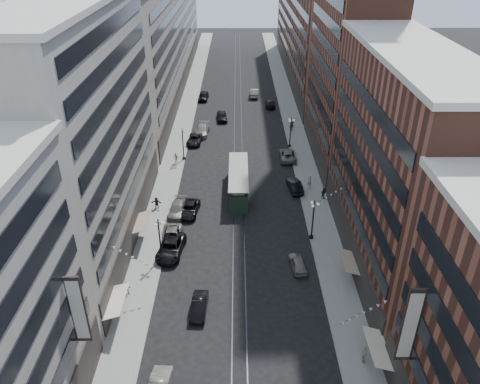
{
  "coord_description": "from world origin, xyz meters",
  "views": [
    {
      "loc": [
        -0.13,
        -16.39,
        34.76
      ],
      "look_at": [
        0.18,
        35.3,
        5.0
      ],
      "focal_mm": 35.0,
      "sensor_mm": 36.0,
      "label": 1
    }
  ],
  "objects_px": {
    "car_11": "(287,155)",
    "car_5": "(199,306)",
    "car_9": "(203,96)",
    "lamppost_sw_mid": "(183,143)",
    "lamppost_sw_far": "(160,238)",
    "pedestrian_8": "(309,181)",
    "streetcar": "(238,182)",
    "lamppost_se_mid": "(290,131)",
    "pedestrian_2": "(127,288)",
    "car_extra_1": "(172,236)",
    "pedestrian_7": "(323,193)",
    "pedestrian_9": "(292,126)",
    "car_10": "(295,186)",
    "pedestrian_5": "(157,203)",
    "pedestrian_4": "(364,354)",
    "car_extra_0": "(177,209)",
    "car_2": "(171,248)",
    "lamppost_se_far": "(313,218)",
    "car_12": "(270,104)",
    "car_8": "(202,130)",
    "car_14": "(254,93)",
    "pedestrian_6": "(176,158)",
    "car_7": "(189,209)",
    "car_extra_2": "(195,139)",
    "car_13": "(222,116)",
    "car_4": "(298,263)"
  },
  "relations": [
    {
      "from": "car_9",
      "to": "pedestrian_5",
      "type": "relative_size",
      "value": 3.16
    },
    {
      "from": "streetcar",
      "to": "car_11",
      "type": "bearing_deg",
      "value": 53.09
    },
    {
      "from": "car_8",
      "to": "car_10",
      "type": "relative_size",
      "value": 1.23
    },
    {
      "from": "car_2",
      "to": "pedestrian_8",
      "type": "distance_m",
      "value": 24.87
    },
    {
      "from": "car_2",
      "to": "pedestrian_9",
      "type": "relative_size",
      "value": 3.31
    },
    {
      "from": "pedestrian_2",
      "to": "pedestrian_8",
      "type": "distance_m",
      "value": 32.66
    },
    {
      "from": "streetcar",
      "to": "car_5",
      "type": "distance_m",
      "value": 25.11
    },
    {
      "from": "pedestrian_4",
      "to": "car_extra_0",
      "type": "xyz_separation_m",
      "value": [
        -19.65,
        25.24,
        -0.33
      ]
    },
    {
      "from": "pedestrian_5",
      "to": "car_extra_0",
      "type": "distance_m",
      "value": 3.37
    },
    {
      "from": "lamppost_se_mid",
      "to": "pedestrian_5",
      "type": "height_order",
      "value": "lamppost_se_mid"
    },
    {
      "from": "car_9",
      "to": "lamppost_sw_mid",
      "type": "bearing_deg",
      "value": -89.02
    },
    {
      "from": "lamppost_se_mid",
      "to": "pedestrian_5",
      "type": "relative_size",
      "value": 3.39
    },
    {
      "from": "car_2",
      "to": "pedestrian_5",
      "type": "xyz_separation_m",
      "value": [
        -3.25,
        10.3,
        0.12
      ]
    },
    {
      "from": "car_13",
      "to": "car_9",
      "type": "bearing_deg",
      "value": 104.61
    },
    {
      "from": "pedestrian_6",
      "to": "pedestrian_7",
      "type": "height_order",
      "value": "pedestrian_6"
    },
    {
      "from": "lamppost_se_far",
      "to": "car_2",
      "type": "relative_size",
      "value": 0.91
    },
    {
      "from": "car_2",
      "to": "pedestrian_9",
      "type": "xyz_separation_m",
      "value": [
        18.53,
        38.23,
        0.22
      ]
    },
    {
      "from": "car_12",
      "to": "car_14",
      "type": "height_order",
      "value": "car_14"
    },
    {
      "from": "pedestrian_5",
      "to": "car_extra_1",
      "type": "bearing_deg",
      "value": -61.31
    },
    {
      "from": "lamppost_sw_far",
      "to": "car_extra_2",
      "type": "height_order",
      "value": "lamppost_sw_far"
    },
    {
      "from": "lamppost_sw_mid",
      "to": "streetcar",
      "type": "distance_m",
      "value": 14.39
    },
    {
      "from": "lamppost_se_mid",
      "to": "car_7",
      "type": "bearing_deg",
      "value": -126.1
    },
    {
      "from": "lamppost_se_far",
      "to": "car_5",
      "type": "height_order",
      "value": "lamppost_se_far"
    },
    {
      "from": "car_9",
      "to": "streetcar",
      "type": "bearing_deg",
      "value": -75.95
    },
    {
      "from": "lamppost_sw_far",
      "to": "pedestrian_8",
      "type": "distance_m",
      "value": 26.41
    },
    {
      "from": "lamppost_se_mid",
      "to": "car_5",
      "type": "bearing_deg",
      "value": -108.09
    },
    {
      "from": "car_12",
      "to": "pedestrian_8",
      "type": "relative_size",
      "value": 2.61
    },
    {
      "from": "lamppost_se_mid",
      "to": "pedestrian_7",
      "type": "height_order",
      "value": "lamppost_se_mid"
    },
    {
      "from": "car_4",
      "to": "car_10",
      "type": "height_order",
      "value": "car_10"
    },
    {
      "from": "car_8",
      "to": "pedestrian_8",
      "type": "height_order",
      "value": "pedestrian_8"
    },
    {
      "from": "lamppost_se_mid",
      "to": "car_extra_2",
      "type": "distance_m",
      "value": 17.37
    },
    {
      "from": "car_extra_1",
      "to": "lamppost_sw_mid",
      "type": "bearing_deg",
      "value": 90.01
    },
    {
      "from": "pedestrian_2",
      "to": "car_9",
      "type": "xyz_separation_m",
      "value": [
        4.18,
        64.34,
        -0.06
      ]
    },
    {
      "from": "pedestrian_9",
      "to": "streetcar",
      "type": "bearing_deg",
      "value": -125.83
    },
    {
      "from": "car_8",
      "to": "car_10",
      "type": "distance_m",
      "value": 26.33
    },
    {
      "from": "lamppost_sw_mid",
      "to": "pedestrian_6",
      "type": "bearing_deg",
      "value": -127.2
    },
    {
      "from": "lamppost_se_mid",
      "to": "car_12",
      "type": "xyz_separation_m",
      "value": [
        -2.19,
        21.24,
        -2.37
      ]
    },
    {
      "from": "car_extra_0",
      "to": "car_extra_1",
      "type": "relative_size",
      "value": 1.0
    },
    {
      "from": "lamppost_sw_mid",
      "to": "pedestrian_7",
      "type": "relative_size",
      "value": 3.38
    },
    {
      "from": "lamppost_se_far",
      "to": "lamppost_se_mid",
      "type": "relative_size",
      "value": 1.0
    },
    {
      "from": "lamppost_se_mid",
      "to": "pedestrian_8",
      "type": "height_order",
      "value": "lamppost_se_mid"
    },
    {
      "from": "car_9",
      "to": "car_10",
      "type": "xyz_separation_m",
      "value": [
        16.22,
        -41.67,
        -0.09
      ]
    },
    {
      "from": "lamppost_sw_mid",
      "to": "car_5",
      "type": "relative_size",
      "value": 1.26
    },
    {
      "from": "car_11",
      "to": "car_5",
      "type": "bearing_deg",
      "value": 71.46
    },
    {
      "from": "car_14",
      "to": "car_extra_1",
      "type": "bearing_deg",
      "value": 81.4
    },
    {
      "from": "lamppost_se_mid",
      "to": "pedestrian_2",
      "type": "bearing_deg",
      "value": -119.01
    },
    {
      "from": "lamppost_sw_mid",
      "to": "pedestrian_4",
      "type": "relative_size",
      "value": 2.9
    },
    {
      "from": "lamppost_sw_mid",
      "to": "pedestrian_7",
      "type": "distance_m",
      "value": 25.25
    },
    {
      "from": "lamppost_sw_mid",
      "to": "lamppost_se_far",
      "type": "relative_size",
      "value": 1.0
    },
    {
      "from": "car_5",
      "to": "car_extra_0",
      "type": "height_order",
      "value": "car_extra_0"
    }
  ]
}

